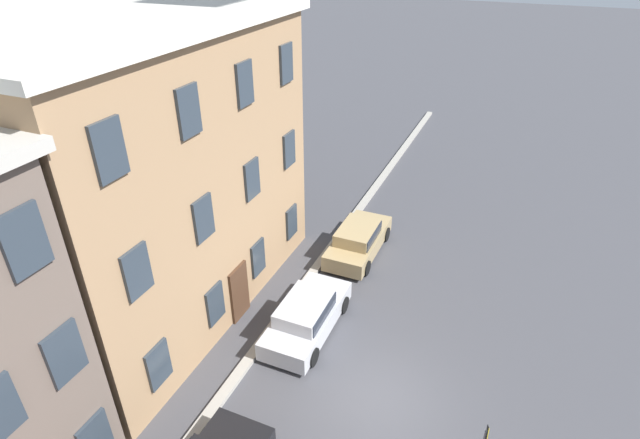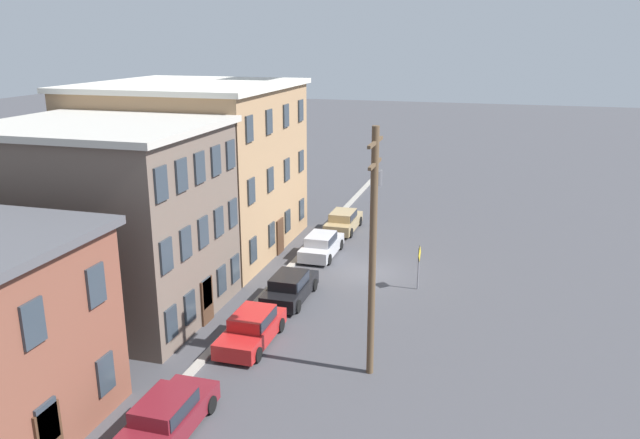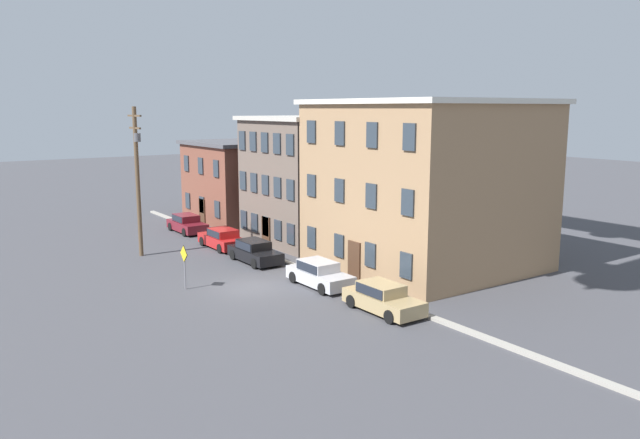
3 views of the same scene
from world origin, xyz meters
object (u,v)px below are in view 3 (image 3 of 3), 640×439
(car_red, at_px, (222,238))
(caution_sign, at_px, (184,260))
(car_black, at_px, (255,251))
(car_silver, at_px, (319,273))
(utility_pole, at_px, (138,174))
(car_tan, at_px, (383,297))
(car_maroon, at_px, (187,223))

(car_red, distance_m, caution_sign, 10.37)
(car_red, distance_m, car_black, 4.94)
(car_silver, height_order, caution_sign, caution_sign)
(car_red, distance_m, car_silver, 11.89)
(car_black, relative_size, utility_pole, 0.44)
(car_tan, height_order, utility_pole, utility_pole)
(car_maroon, distance_m, utility_pole, 9.62)
(car_black, height_order, utility_pole, utility_pole)
(car_black, bearing_deg, caution_sign, -62.26)
(car_maroon, distance_m, car_tan, 24.35)
(caution_sign, distance_m, utility_pole, 10.05)
(car_tan, bearing_deg, car_black, -178.84)
(car_tan, distance_m, caution_sign, 11.26)
(car_black, distance_m, utility_pole, 9.42)
(car_silver, bearing_deg, car_black, -177.60)
(car_black, xyz_separation_m, car_tan, (12.45, 0.25, 0.00))
(car_tan, distance_m, utility_pole, 19.88)
(car_maroon, height_order, utility_pole, utility_pole)
(utility_pole, bearing_deg, car_tan, 17.19)
(car_maroon, bearing_deg, car_black, -1.79)
(utility_pole, bearing_deg, car_silver, 23.94)
(car_black, distance_m, caution_sign, 7.04)
(car_silver, height_order, car_tan, same)
(car_red, xyz_separation_m, car_black, (4.94, -0.11, 0.00))
(car_black, distance_m, car_tan, 12.45)
(caution_sign, relative_size, utility_pole, 0.25)
(car_red, bearing_deg, car_maroon, 177.84)
(car_red, height_order, car_black, same)
(car_silver, distance_m, car_tan, 5.50)
(car_red, height_order, caution_sign, caution_sign)
(car_red, bearing_deg, car_silver, 0.88)
(utility_pole, bearing_deg, caution_sign, -4.55)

